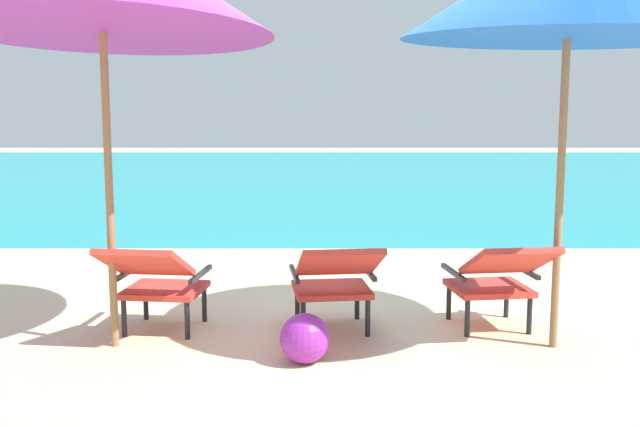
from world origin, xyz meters
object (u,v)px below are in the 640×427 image
(lounge_chair_center, at_px, (332,278))
(lounge_chair_right, at_px, (494,276))
(lounge_chair_left, at_px, (152,278))
(beach_ball, at_px, (301,338))

(lounge_chair_center, relative_size, lounge_chair_right, 1.00)
(lounge_chair_left, bearing_deg, lounge_chair_right, 1.38)
(lounge_chair_right, height_order, beach_ball, lounge_chair_right)
(lounge_chair_right, relative_size, beach_ball, 3.05)
(lounge_chair_right, distance_m, beach_ball, 1.45)
(lounge_chair_right, xyz_separation_m, beach_ball, (-1.30, -0.59, -0.25))
(lounge_chair_left, distance_m, lounge_chair_center, 1.21)
(lounge_chair_left, height_order, beach_ball, lounge_chair_left)
(lounge_chair_center, distance_m, beach_ball, 0.63)
(lounge_chair_center, bearing_deg, lounge_chair_right, 2.38)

